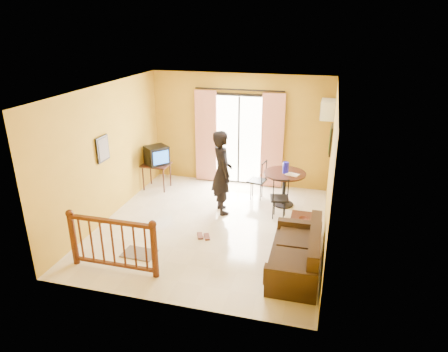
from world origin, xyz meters
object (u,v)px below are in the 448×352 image
(television, at_px, (157,155))
(coffee_table, at_px, (303,228))
(dining_table, at_px, (284,179))
(standing_person, at_px, (222,172))
(sofa, at_px, (298,257))

(television, xyz_separation_m, coffee_table, (3.72, -1.68, -0.61))
(television, height_order, dining_table, television)
(television, bearing_deg, standing_person, -74.08)
(television, relative_size, sofa, 0.40)
(television, bearing_deg, coffee_table, -74.02)
(television, distance_m, dining_table, 3.18)
(sofa, bearing_deg, television, 142.70)
(television, relative_size, standing_person, 0.37)
(dining_table, height_order, standing_person, standing_person)
(coffee_table, relative_size, standing_person, 0.49)
(television, height_order, coffee_table, television)
(sofa, xyz_separation_m, standing_person, (-1.83, 1.91, 0.62))
(coffee_table, xyz_separation_m, sofa, (0.00, -1.09, 0.03))
(coffee_table, distance_m, sofa, 1.09)
(dining_table, bearing_deg, standing_person, -151.58)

